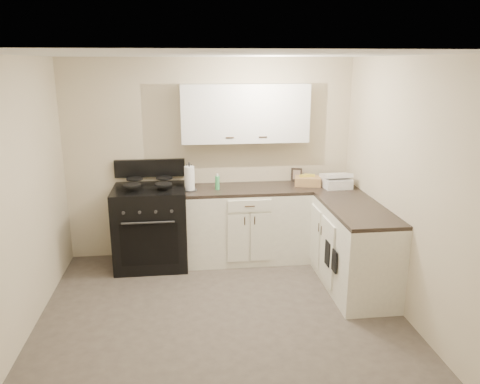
{
  "coord_description": "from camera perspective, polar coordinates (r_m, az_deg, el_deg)",
  "views": [
    {
      "loc": [
        -0.32,
        -4.03,
        2.44
      ],
      "look_at": [
        0.27,
        0.85,
        1.07
      ],
      "focal_mm": 35.0,
      "sensor_mm": 36.0,
      "label": 1
    }
  ],
  "objects": [
    {
      "name": "wall_back",
      "position": [
        5.96,
        -3.67,
        4.02
      ],
      "size": [
        3.6,
        0.0,
        3.6
      ],
      "primitive_type": "plane",
      "rotation": [
        1.57,
        0.0,
        0.0
      ],
      "color": "beige",
      "rests_on": "ground"
    },
    {
      "name": "base_cabinets_back",
      "position": [
        5.93,
        0.75,
        -4.06
      ],
      "size": [
        1.55,
        0.6,
        0.9
      ],
      "primitive_type": "cube",
      "color": "silver",
      "rests_on": "floor"
    },
    {
      "name": "oven_mitt_far",
      "position": [
        5.16,
        10.66,
        -7.38
      ],
      "size": [
        0.02,
        0.16,
        0.27
      ],
      "primitive_type": "cube",
      "color": "black",
      "rests_on": "base_cabinets_right"
    },
    {
      "name": "base_cabinets_right",
      "position": [
        5.58,
        12.72,
        -5.74
      ],
      "size": [
        0.6,
        1.9,
        0.9
      ],
      "primitive_type": "cube",
      "color": "silver",
      "rests_on": "floor"
    },
    {
      "name": "picture_frame",
      "position": [
        6.13,
        6.9,
        2.12
      ],
      "size": [
        0.14,
        0.08,
        0.17
      ],
      "primitive_type": "cube",
      "rotation": [
        -0.14,
        0.0,
        -0.32
      ],
      "color": "black",
      "rests_on": "countertop_back"
    },
    {
      "name": "stove",
      "position": [
        5.87,
        -10.77,
        -4.44
      ],
      "size": [
        0.87,
        0.74,
        1.05
      ],
      "primitive_type": "cube",
      "color": "black",
      "rests_on": "floor"
    },
    {
      "name": "paper_towel",
      "position": [
        5.66,
        -6.17,
        1.65
      ],
      "size": [
        0.16,
        0.16,
        0.3
      ],
      "primitive_type": "cylinder",
      "rotation": [
        0.0,
        0.0,
        -0.43
      ],
      "color": "white",
      "rests_on": "countertop_back"
    },
    {
      "name": "ceiling",
      "position": [
        4.05,
        -2.45,
        16.4
      ],
      "size": [
        3.6,
        3.6,
        0.0
      ],
      "primitive_type": "plane",
      "color": "white",
      "rests_on": "wall_back"
    },
    {
      "name": "wall_right",
      "position": [
        4.71,
        20.14,
        -0.05
      ],
      "size": [
        0.0,
        3.6,
        3.6
      ],
      "primitive_type": "plane",
      "rotation": [
        1.57,
        0.0,
        -1.57
      ],
      "color": "beige",
      "rests_on": "ground"
    },
    {
      "name": "knife_block",
      "position": [
        5.83,
        -6.18,
        1.56
      ],
      "size": [
        0.11,
        0.1,
        0.2
      ],
      "primitive_type": "cube",
      "rotation": [
        0.0,
        0.0,
        -0.31
      ],
      "color": "tan",
      "rests_on": "countertop_back"
    },
    {
      "name": "wall_left",
      "position": [
        4.46,
        -25.99,
        -1.53
      ],
      "size": [
        0.0,
        3.6,
        3.6
      ],
      "primitive_type": "plane",
      "rotation": [
        1.57,
        0.0,
        1.57
      ],
      "color": "beige",
      "rests_on": "ground"
    },
    {
      "name": "wall_front",
      "position": [
        2.55,
        1.12,
        -12.24
      ],
      "size": [
        3.6,
        0.0,
        3.6
      ],
      "primitive_type": "plane",
      "rotation": [
        -1.57,
        0.0,
        0.0
      ],
      "color": "beige",
      "rests_on": "ground"
    },
    {
      "name": "floor",
      "position": [
        4.72,
        -2.09,
        -15.54
      ],
      "size": [
        3.6,
        3.6,
        0.0
      ],
      "primitive_type": "plane",
      "color": "#473F38",
      "rests_on": "ground"
    },
    {
      "name": "countertop_back",
      "position": [
        5.79,
        0.76,
        0.33
      ],
      "size": [
        1.55,
        0.6,
        0.04
      ],
      "primitive_type": "cube",
      "color": "black",
      "rests_on": "base_cabinets_back"
    },
    {
      "name": "upper_cabinets",
      "position": [
        5.76,
        0.6,
        9.59
      ],
      "size": [
        1.55,
        0.3,
        0.7
      ],
      "primitive_type": "cube",
      "color": "white",
      "rests_on": "wall_back"
    },
    {
      "name": "countertop_right",
      "position": [
        5.43,
        13.01,
        -1.11
      ],
      "size": [
        0.6,
        1.9,
        0.04
      ],
      "primitive_type": "cube",
      "color": "black",
      "rests_on": "base_cabinets_right"
    },
    {
      "name": "wicker_basket",
      "position": [
        5.95,
        8.27,
        1.32
      ],
      "size": [
        0.36,
        0.29,
        0.11
      ],
      "primitive_type": "cube",
      "rotation": [
        0.0,
        0.0,
        -0.25
      ],
      "color": "#A8794F",
      "rests_on": "countertop_right"
    },
    {
      "name": "countertop_grill",
      "position": [
        5.91,
        11.62,
        1.14
      ],
      "size": [
        0.35,
        0.33,
        0.12
      ],
      "primitive_type": "cube",
      "rotation": [
        0.0,
        0.0,
        0.07
      ],
      "color": "white",
      "rests_on": "countertop_right"
    },
    {
      "name": "oven_mitt_near",
      "position": [
        4.96,
        11.43,
        -8.26
      ],
      "size": [
        0.02,
        0.13,
        0.23
      ],
      "primitive_type": "cube",
      "color": "black",
      "rests_on": "base_cabinets_right"
    },
    {
      "name": "soap_bottle",
      "position": [
        5.69,
        -2.78,
        1.12
      ],
      "size": [
        0.07,
        0.07,
        0.17
      ],
      "primitive_type": "cylinder",
      "rotation": [
        0.0,
        0.0,
        0.33
      ],
      "color": "#43B061",
      "rests_on": "countertop_back"
    }
  ]
}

